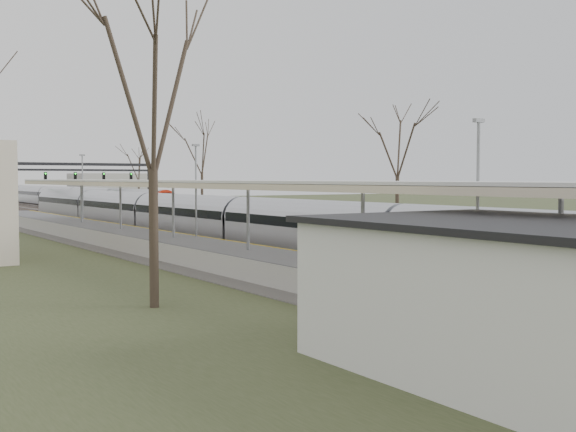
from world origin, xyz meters
TOP-DOWN VIEW (x-y plane):
  - track_bed at (0.26, 55.00)m, footprint 24.00×160.00m
  - platform at (-9.05, 37.50)m, footprint 3.50×69.00m
  - canopy at (-9.05, 32.99)m, footprint 4.10×50.00m
  - station_building at (-12.50, 8.00)m, footprint 6.00×9.00m
  - signal_gantry at (0.29, 84.99)m, footprint 21.00×0.59m
  - tree_west_near at (-16.00, 20.00)m, footprint 5.00×5.00m
  - tree_east_far at (14.00, 42.00)m, footprint 5.00×5.00m
  - train_near at (-2.50, 45.47)m, footprint 2.62×75.21m
  - train_far at (4.50, 103.32)m, footprint 2.62×75.21m
  - passenger at (-9.01, 11.49)m, footprint 0.44×0.66m

SIDE VIEW (x-z plane):
  - track_bed at x=0.26m, z-range -0.05..0.17m
  - platform at x=-9.05m, z-range 0.00..1.00m
  - train_near at x=-2.50m, z-range -0.05..3.00m
  - train_far at x=4.50m, z-range -0.05..3.00m
  - station_building at x=-12.50m, z-range 0.00..3.20m
  - passenger at x=-9.01m, z-range 1.00..2.81m
  - canopy at x=-9.05m, z-range 2.37..5.48m
  - signal_gantry at x=0.29m, z-range 1.87..7.95m
  - tree_west_near at x=-16.00m, z-range 2.14..12.44m
  - tree_east_far at x=14.00m, z-range 2.14..12.44m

